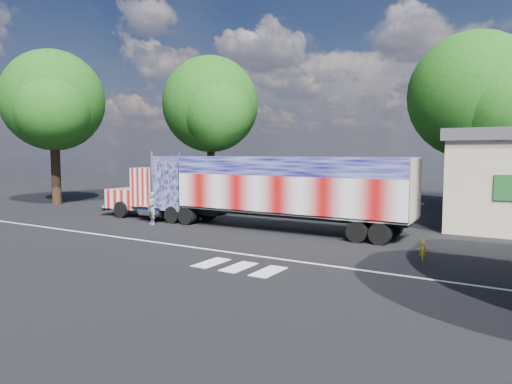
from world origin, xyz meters
The scene contains 9 objects.
ground centered at (0.00, 0.00, 0.00)m, with size 100.00×100.00×0.00m, color black.
lane_markings centered at (1.71, -3.77, 0.01)m, with size 30.00×2.67×0.01m.
semi_truck centered at (-0.25, 2.70, 2.10)m, with size 19.15×3.02×4.08m.
coach_bus centered at (-4.13, 10.78, 1.75)m, with size 11.64×2.71×3.39m.
woman centered at (-5.44, 0.72, 0.92)m, with size 0.67×0.44×1.84m, color slate.
bicycle centered at (9.31, -0.22, 0.43)m, with size 0.57×1.64×0.86m, color gold.
tree_w_a centered at (-18.90, 4.31, 7.96)m, with size 8.06×7.68×11.86m.
tree_nw_a centered at (-12.26, 15.54, 8.32)m, with size 9.04×8.61×12.68m.
tree_ne_a centered at (8.98, 18.69, 8.09)m, with size 9.59×9.14×12.71m.
Camera 1 is at (12.65, -17.96, 4.00)m, focal length 32.00 mm.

